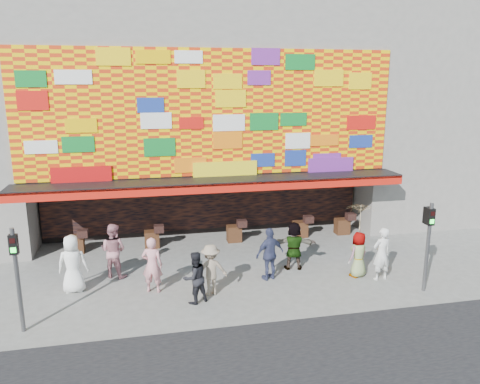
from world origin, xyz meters
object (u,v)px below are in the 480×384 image
Objects in this scene: ped_a at (73,264)px; ped_d at (211,270)px; signal_right at (429,237)px; ped_c at (195,278)px; signal_left at (16,269)px; ped_f at (294,246)px; parasol at (361,218)px; ped_h at (382,254)px; ped_e at (270,254)px; ped_b at (152,265)px; ped_g at (358,255)px; ped_i at (113,250)px.

ped_d is (4.38, -1.13, -0.13)m from ped_a.
signal_right is 1.79× the size of ped_c.
ped_f is at bearing 17.02° from signal_left.
ped_a is 1.16× the size of ped_c.
ped_h is at bearing -32.23° from parasol.
signal_right is at bearing 139.11° from ped_e.
parasol is at bearing 153.84° from ped_e.
ped_b is (2.54, -0.55, -0.03)m from ped_a.
ped_f reaches higher than ped_c.
ped_h is (-0.98, 1.13, -0.91)m from signal_right.
signal_right reaches higher than ped_h.
ped_g is (7.15, -0.25, -0.12)m from ped_b.
ped_f is 0.95× the size of ped_h.
ped_c is 3.02m from ped_e.
ped_a is 1.15× the size of ped_d.
ped_e reaches higher than ped_g.
ped_c is 0.86× the size of ped_i.
ped_e is at bearing 178.84° from ped_a.
ped_d is 3.61m from ped_f.
ped_b is 1.65m from ped_c.
signal_right is at bearing -170.47° from ped_i.
ped_e is (-4.76, 1.96, -0.93)m from signal_right.
signal_left is 1.79× the size of ped_c.
signal_right is 1.59× the size of ped_h.
ped_d is at bearing -9.59° from ped_h.
ped_c is 6.55m from ped_h.
ped_a is at bearing 65.37° from signal_left.
signal_left reaches higher than ped_h.
ped_d is 1.03× the size of ped_g.
ped_e is at bearing -161.97° from ped_b.
ped_d reaches higher than ped_g.
ped_f is (5.14, 0.89, -0.04)m from ped_b.
signal_left is 1.54× the size of ped_a.
ped_b reaches higher than ped_c.
ped_g is at bearing 162.44° from ped_f.
ped_b is 7.26m from parasol.
ped_i is at bearing 55.23° from signal_left.
ped_a is at bearing -47.66° from ped_c.
ped_h is 9.37m from ped_i.
ped_i is at bearing -34.98° from ped_g.
ped_d is 0.89× the size of parasol.
ped_b reaches higher than ped_d.
ped_a is at bearing 168.31° from signal_right.
ped_b is at bearing 168.48° from signal_right.
ped_c is at bearing 159.21° from ped_a.
ped_i reaches higher than ped_g.
ped_a is at bearing -27.76° from ped_g.
ped_c reaches higher than ped_g.
ped_d is at bearing 178.07° from ped_b.
parasol is (-0.66, 0.42, 1.23)m from ped_h.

